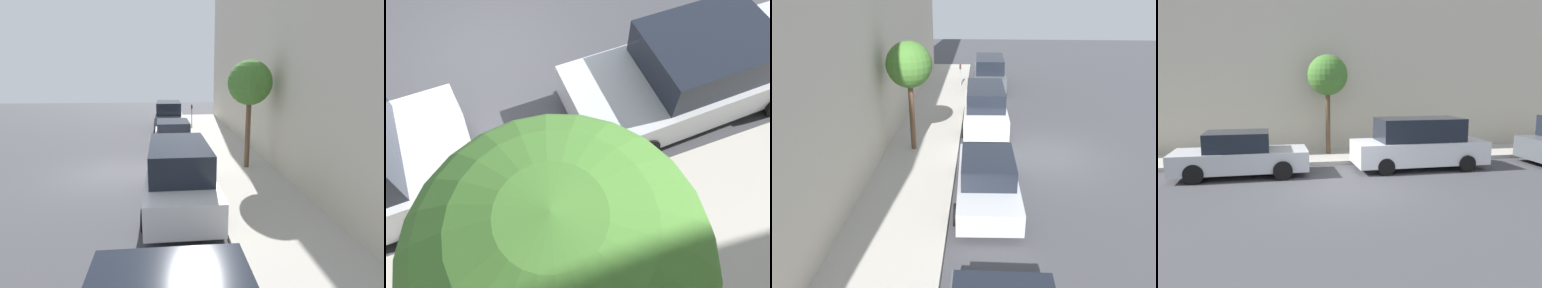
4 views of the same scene
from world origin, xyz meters
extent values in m
plane|color=#424247|center=(0.00, 0.00, 0.00)|extent=(60.00, 60.00, 0.00)
cube|color=#B2ADA3|center=(4.94, 0.00, 0.07)|extent=(2.89, 32.00, 0.15)
cube|color=beige|center=(7.39, 0.00, 5.81)|extent=(2.00, 32.00, 11.62)
cube|color=silver|center=(2.43, -3.16, 0.64)|extent=(2.00, 4.94, 0.84)
cube|color=black|center=(2.43, -3.16, 1.48)|extent=(1.73, 3.13, 0.84)
cylinder|color=black|center=(1.53, -1.64, 0.30)|extent=(0.22, 0.61, 0.61)
cylinder|color=black|center=(3.33, -1.64, 0.30)|extent=(0.22, 0.61, 0.61)
cylinder|color=black|center=(1.53, -4.67, 0.30)|extent=(0.22, 0.61, 0.61)
cylinder|color=black|center=(3.33, -4.67, 0.30)|extent=(0.22, 0.61, 0.61)
cube|color=#B7BABF|center=(2.38, 3.29, 0.56)|extent=(1.91, 4.54, 0.68)
cube|color=black|center=(2.38, 3.39, 1.22)|extent=(1.64, 2.14, 0.64)
cylinder|color=black|center=(1.53, 4.68, 0.32)|extent=(0.22, 0.64, 0.64)
cylinder|color=black|center=(3.23, 4.68, 0.32)|extent=(0.22, 0.64, 0.64)
cylinder|color=black|center=(1.53, 1.89, 0.32)|extent=(0.22, 0.64, 0.64)
cylinder|color=black|center=(3.23, 1.89, 0.32)|extent=(0.22, 0.64, 0.64)
cube|color=#4C5156|center=(2.21, 10.11, 0.64)|extent=(1.91, 4.91, 0.84)
cube|color=black|center=(2.21, 10.11, 1.48)|extent=(1.68, 3.10, 0.84)
cylinder|color=black|center=(1.31, 11.63, 0.32)|extent=(0.22, 0.64, 0.64)
cylinder|color=black|center=(3.11, 11.63, 0.32)|extent=(0.22, 0.64, 0.64)
cylinder|color=black|center=(1.31, 8.59, 0.32)|extent=(0.22, 0.64, 0.64)
cylinder|color=black|center=(3.11, 8.59, 0.32)|extent=(0.22, 0.64, 0.64)
cylinder|color=#ADADB2|center=(3.95, 10.87, 0.73)|extent=(0.07, 0.07, 1.15)
cube|color=#2D2D33|center=(3.95, 10.87, 1.44)|extent=(0.11, 0.15, 0.28)
cube|color=red|center=(3.95, 10.87, 1.61)|extent=(0.04, 0.09, 0.05)
cylinder|color=brown|center=(5.29, -0.10, 1.60)|extent=(0.20, 0.20, 2.91)
sphere|color=#42752D|center=(5.29, -0.10, 3.53)|extent=(1.71, 1.71, 1.71)
camera|label=1|loc=(2.12, -11.59, 3.87)|focal=28.00mm
camera|label=2|loc=(5.79, -0.18, 5.68)|focal=35.00mm
camera|label=3|loc=(2.64, 13.49, 6.47)|focal=35.00mm
camera|label=4|loc=(-10.72, 1.95, 3.12)|focal=35.00mm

